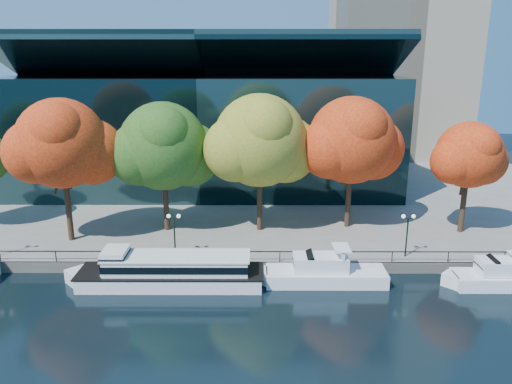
{
  "coord_description": "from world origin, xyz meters",
  "views": [
    {
      "loc": [
        3.03,
        -37.85,
        19.23
      ],
      "look_at": [
        2.86,
        8.0,
        6.11
      ],
      "focal_mm": 35.0,
      "sensor_mm": 36.0,
      "label": 1
    }
  ],
  "objects_px": {
    "tree_1": "(63,145)",
    "tree_4": "(353,142)",
    "lamp_1": "(174,225)",
    "cruiser_far": "(500,276)",
    "tree_5": "(470,156)",
    "lamp_2": "(408,226)",
    "tour_boat": "(166,270)",
    "cruiser_near": "(321,272)",
    "tree_2": "(165,148)",
    "tree_3": "(262,143)"
  },
  "relations": [
    {
      "from": "tree_1",
      "to": "tree_5",
      "type": "bearing_deg",
      "value": 3.58
    },
    {
      "from": "tree_4",
      "to": "lamp_1",
      "type": "relative_size",
      "value": 3.42
    },
    {
      "from": "cruiser_far",
      "to": "tree_3",
      "type": "height_order",
      "value": "tree_3"
    },
    {
      "from": "cruiser_near",
      "to": "tree_4",
      "type": "relative_size",
      "value": 0.82
    },
    {
      "from": "cruiser_near",
      "to": "tree_1",
      "type": "bearing_deg",
      "value": 162.67
    },
    {
      "from": "tree_2",
      "to": "tree_3",
      "type": "relative_size",
      "value": 0.94
    },
    {
      "from": "tree_2",
      "to": "lamp_1",
      "type": "relative_size",
      "value": 3.31
    },
    {
      "from": "cruiser_far",
      "to": "tree_3",
      "type": "relative_size",
      "value": 0.67
    },
    {
      "from": "cruiser_near",
      "to": "tree_5",
      "type": "xyz_separation_m",
      "value": [
        15.86,
        9.89,
        7.95
      ]
    },
    {
      "from": "tree_5",
      "to": "lamp_1",
      "type": "relative_size",
      "value": 2.84
    },
    {
      "from": "tree_3",
      "to": "lamp_2",
      "type": "height_order",
      "value": "tree_3"
    },
    {
      "from": "lamp_2",
      "to": "cruiser_far",
      "type": "bearing_deg",
      "value": -30.84
    },
    {
      "from": "tour_boat",
      "to": "tree_3",
      "type": "height_order",
      "value": "tree_3"
    },
    {
      "from": "tree_4",
      "to": "lamp_2",
      "type": "relative_size",
      "value": 3.42
    },
    {
      "from": "cruiser_far",
      "to": "tree_1",
      "type": "height_order",
      "value": "tree_1"
    },
    {
      "from": "cruiser_near",
      "to": "lamp_1",
      "type": "xyz_separation_m",
      "value": [
        -12.93,
        3.41,
        2.96
      ]
    },
    {
      "from": "cruiser_near",
      "to": "lamp_2",
      "type": "bearing_deg",
      "value": 22.73
    },
    {
      "from": "lamp_2",
      "to": "tour_boat",
      "type": "bearing_deg",
      "value": -169.8
    },
    {
      "from": "tree_5",
      "to": "tree_1",
      "type": "bearing_deg",
      "value": -176.42
    },
    {
      "from": "tree_1",
      "to": "tree_2",
      "type": "distance_m",
      "value": 9.53
    },
    {
      "from": "lamp_1",
      "to": "cruiser_far",
      "type": "bearing_deg",
      "value": -8.31
    },
    {
      "from": "tour_boat",
      "to": "tree_5",
      "type": "distance_m",
      "value": 31.65
    },
    {
      "from": "tree_5",
      "to": "lamp_2",
      "type": "height_order",
      "value": "tree_5"
    },
    {
      "from": "tree_1",
      "to": "tree_2",
      "type": "bearing_deg",
      "value": 17.97
    },
    {
      "from": "tour_boat",
      "to": "tree_3",
      "type": "distance_m",
      "value": 16.15
    },
    {
      "from": "tour_boat",
      "to": "cruiser_near",
      "type": "xyz_separation_m",
      "value": [
        13.09,
        0.41,
        -0.35
      ]
    },
    {
      "from": "cruiser_far",
      "to": "tree_4",
      "type": "relative_size",
      "value": 0.69
    },
    {
      "from": "lamp_2",
      "to": "tree_4",
      "type": "bearing_deg",
      "value": 115.04
    },
    {
      "from": "cruiser_near",
      "to": "tree_5",
      "type": "distance_m",
      "value": 20.31
    },
    {
      "from": "cruiser_near",
      "to": "tree_4",
      "type": "xyz_separation_m",
      "value": [
        4.39,
        11.47,
        9.1
      ]
    },
    {
      "from": "cruiser_near",
      "to": "lamp_2",
      "type": "distance_m",
      "value": 9.32
    },
    {
      "from": "tree_5",
      "to": "tree_2",
      "type": "bearing_deg",
      "value": 179.15
    },
    {
      "from": "tree_2",
      "to": "tree_4",
      "type": "height_order",
      "value": "tree_4"
    },
    {
      "from": "cruiser_far",
      "to": "lamp_1",
      "type": "relative_size",
      "value": 2.37
    },
    {
      "from": "tree_1",
      "to": "tree_2",
      "type": "relative_size",
      "value": 1.05
    },
    {
      "from": "tour_boat",
      "to": "lamp_2",
      "type": "relative_size",
      "value": 4.22
    },
    {
      "from": "tree_3",
      "to": "lamp_2",
      "type": "relative_size",
      "value": 3.51
    },
    {
      "from": "tree_4",
      "to": "lamp_1",
      "type": "distance_m",
      "value": 20.06
    },
    {
      "from": "cruiser_near",
      "to": "lamp_1",
      "type": "bearing_deg",
      "value": 165.21
    },
    {
      "from": "tree_1",
      "to": "tree_4",
      "type": "height_order",
      "value": "tree_1"
    },
    {
      "from": "tree_3",
      "to": "tree_5",
      "type": "xyz_separation_m",
      "value": [
        20.84,
        -0.47,
        -1.3
      ]
    },
    {
      "from": "lamp_1",
      "to": "tree_2",
      "type": "bearing_deg",
      "value": 104.49
    },
    {
      "from": "tree_2",
      "to": "tree_3",
      "type": "height_order",
      "value": "tree_3"
    },
    {
      "from": "tree_1",
      "to": "tree_4",
      "type": "relative_size",
      "value": 1.01
    },
    {
      "from": "tour_boat",
      "to": "tree_1",
      "type": "xyz_separation_m",
      "value": [
        -10.66,
        7.82,
        9.14
      ]
    },
    {
      "from": "tree_5",
      "to": "lamp_2",
      "type": "bearing_deg",
      "value": -139.97
    },
    {
      "from": "tree_4",
      "to": "lamp_2",
      "type": "xyz_separation_m",
      "value": [
        3.76,
        -8.05,
        -6.14
      ]
    },
    {
      "from": "cruiser_far",
      "to": "tree_5",
      "type": "height_order",
      "value": "tree_5"
    },
    {
      "from": "tree_3",
      "to": "tree_5",
      "type": "distance_m",
      "value": 20.88
    },
    {
      "from": "cruiser_near",
      "to": "lamp_2",
      "type": "height_order",
      "value": "lamp_2"
    }
  ]
}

